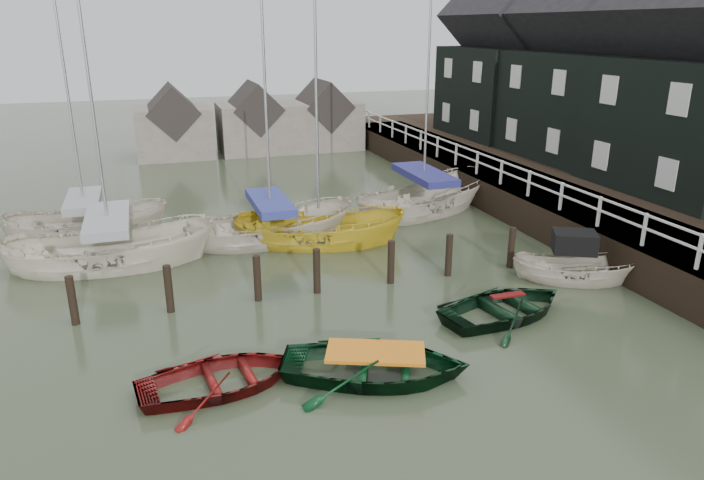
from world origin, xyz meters
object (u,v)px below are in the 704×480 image
object	(u,v)px
sailboat_a	(113,263)
sailboat_d	(423,210)
rowboat_red	(223,387)
motorboat	(574,277)
sailboat_c	(319,243)
rowboat_green	(375,377)
sailboat_b	(272,239)
rowboat_dkgreen	(506,316)
sailboat_e	(88,234)

from	to	relation	value
sailboat_a	sailboat_d	xyz separation A→B (m)	(12.66, 2.59, 0.00)
rowboat_red	sailboat_d	size ratio (longest dim) A/B	0.32
motorboat	sailboat_c	xyz separation A→B (m)	(-6.73, 6.08, -0.10)
motorboat	rowboat_green	bearing A→B (deg)	140.91
rowboat_red	sailboat_a	world-z (taller)	sailboat_a
motorboat	sailboat_d	xyz separation A→B (m)	(-1.31, 8.67, -0.05)
sailboat_b	sailboat_c	distance (m)	1.82
motorboat	rowboat_red	bearing A→B (deg)	131.31
motorboat	sailboat_d	distance (m)	8.77
rowboat_red	rowboat_green	world-z (taller)	rowboat_green
rowboat_dkgreen	sailboat_b	bearing A→B (deg)	18.84
sailboat_b	sailboat_d	world-z (taller)	sailboat_d
rowboat_dkgreen	rowboat_green	bearing A→B (deg)	100.73
rowboat_red	rowboat_green	distance (m)	3.47
motorboat	sailboat_b	world-z (taller)	sailboat_b
motorboat	sailboat_c	world-z (taller)	sailboat_c
rowboat_dkgreen	sailboat_d	distance (m)	10.45
sailboat_b	sailboat_e	size ratio (longest dim) A/B	1.08
sailboat_e	rowboat_red	bearing A→B (deg)	-157.43
sailboat_c	motorboat	bearing A→B (deg)	-113.74
rowboat_dkgreen	sailboat_b	distance (m)	9.79
rowboat_red	sailboat_b	distance (m)	10.13
rowboat_green	sailboat_e	world-z (taller)	sailboat_e
sailboat_b	sailboat_c	world-z (taller)	sailboat_b
rowboat_dkgreen	motorboat	bearing A→B (deg)	-76.82
rowboat_green	sailboat_b	distance (m)	10.33
sailboat_b	sailboat_e	bearing A→B (deg)	64.07
motorboat	sailboat_d	bearing A→B (deg)	36.27
sailboat_d	sailboat_e	size ratio (longest dim) A/B	1.11
rowboat_red	motorboat	size ratio (longest dim) A/B	0.90
rowboat_green	sailboat_a	size ratio (longest dim) A/B	0.41
rowboat_red	sailboat_b	world-z (taller)	sailboat_b
motorboat	sailboat_b	size ratio (longest dim) A/B	0.36
sailboat_d	sailboat_c	bearing A→B (deg)	96.06
sailboat_a	sailboat_e	world-z (taller)	sailboat_e
motorboat	rowboat_dkgreen	bearing A→B (deg)	142.30
rowboat_red	rowboat_dkgreen	bearing A→B (deg)	-88.48
rowboat_red	rowboat_green	bearing A→B (deg)	-108.17
sailboat_a	sailboat_b	size ratio (longest dim) A/B	0.94
rowboat_green	motorboat	distance (m)	8.71
rowboat_dkgreen	rowboat_red	bearing A→B (deg)	87.10
motorboat	sailboat_a	bearing A→B (deg)	94.14
sailboat_b	rowboat_dkgreen	bearing A→B (deg)	-153.04
sailboat_d	sailboat_a	bearing A→B (deg)	82.04
rowboat_dkgreen	sailboat_e	distance (m)	16.11
motorboat	sailboat_e	bearing A→B (deg)	84.87
rowboat_green	motorboat	bearing A→B (deg)	-44.32
rowboat_red	sailboat_e	distance (m)	12.92
rowboat_green	sailboat_b	world-z (taller)	sailboat_b
motorboat	sailboat_a	size ratio (longest dim) A/B	0.39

